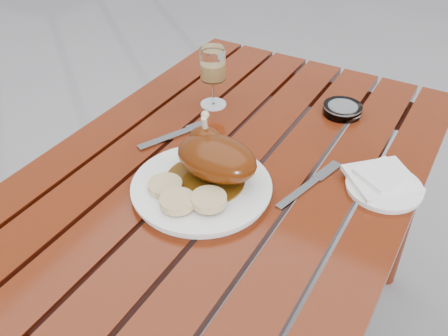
{
  "coord_description": "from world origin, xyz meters",
  "views": [
    {
      "loc": [
        0.44,
        -0.79,
        1.43
      ],
      "look_at": [
        0.01,
        -0.05,
        0.78
      ],
      "focal_mm": 40.0,
      "sensor_mm": 36.0,
      "label": 1
    }
  ],
  "objects_px": {
    "table": "(229,274)",
    "wine_glass": "(213,78)",
    "dinner_plate": "(202,188)",
    "ashtray": "(342,109)",
    "side_plate": "(384,187)"
  },
  "relations": [
    {
      "from": "table",
      "to": "side_plate",
      "type": "bearing_deg",
      "value": 14.42
    },
    {
      "from": "wine_glass",
      "to": "table",
      "type": "bearing_deg",
      "value": -50.92
    },
    {
      "from": "dinner_plate",
      "to": "wine_glass",
      "type": "bearing_deg",
      "value": 117.01
    },
    {
      "from": "table",
      "to": "dinner_plate",
      "type": "xyz_separation_m",
      "value": [
        -0.01,
        -0.11,
        0.38
      ]
    },
    {
      "from": "dinner_plate",
      "to": "side_plate",
      "type": "xyz_separation_m",
      "value": [
        0.33,
        0.2,
        -0.0
      ]
    },
    {
      "from": "dinner_plate",
      "to": "ashtray",
      "type": "relative_size",
      "value": 2.94
    },
    {
      "from": "wine_glass",
      "to": "side_plate",
      "type": "relative_size",
      "value": 1.0
    },
    {
      "from": "ashtray",
      "to": "side_plate",
      "type": "bearing_deg",
      "value": -54.52
    },
    {
      "from": "ashtray",
      "to": "table",
      "type": "bearing_deg",
      "value": -113.11
    },
    {
      "from": "dinner_plate",
      "to": "side_plate",
      "type": "relative_size",
      "value": 1.84
    },
    {
      "from": "wine_glass",
      "to": "dinner_plate",
      "type": "bearing_deg",
      "value": -62.99
    },
    {
      "from": "table",
      "to": "ashtray",
      "type": "relative_size",
      "value": 11.85
    },
    {
      "from": "table",
      "to": "dinner_plate",
      "type": "height_order",
      "value": "dinner_plate"
    },
    {
      "from": "table",
      "to": "wine_glass",
      "type": "xyz_separation_m",
      "value": [
        -0.17,
        0.21,
        0.46
      ]
    },
    {
      "from": "dinner_plate",
      "to": "side_plate",
      "type": "distance_m",
      "value": 0.39
    }
  ]
}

